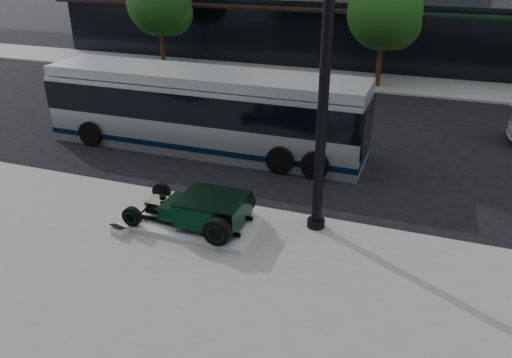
% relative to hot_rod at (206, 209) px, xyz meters
% --- Properties ---
extents(ground, '(120.00, 120.00, 0.00)m').
position_rel_hot_rod_xyz_m(ground, '(1.37, 3.63, -0.70)').
color(ground, black).
rests_on(ground, ground).
extents(sidewalk_far, '(70.00, 4.00, 0.12)m').
position_rel_hot_rod_xyz_m(sidewalk_far, '(1.37, 17.63, -0.64)').
color(sidewalk_far, gray).
rests_on(sidewalk_far, ground).
extents(street_trees, '(29.80, 3.80, 5.70)m').
position_rel_hot_rod_xyz_m(street_trees, '(2.52, 16.71, 3.07)').
color(street_trees, black).
rests_on(street_trees, sidewalk_far).
extents(display_plinth, '(3.40, 1.80, 0.15)m').
position_rel_hot_rod_xyz_m(display_plinth, '(-0.33, -0.00, -0.50)').
color(display_plinth, silver).
rests_on(display_plinth, sidewalk_near).
extents(hot_rod, '(3.22, 2.00, 0.81)m').
position_rel_hot_rod_xyz_m(hot_rod, '(0.00, 0.00, 0.00)').
color(hot_rod, black).
rests_on(hot_rod, display_plinth).
extents(info_plaque, '(0.46, 0.39, 0.31)m').
position_rel_hot_rod_xyz_m(info_plaque, '(-2.02, -1.07, -0.45)').
color(info_plaque, silver).
rests_on(info_plaque, sidewalk_near).
extents(lamppost, '(0.48, 0.48, 8.73)m').
position_rel_hot_rod_xyz_m(lamppost, '(2.77, 1.07, 3.46)').
color(lamppost, black).
rests_on(lamppost, sidewalk_near).
extents(transit_bus, '(12.12, 2.88, 2.92)m').
position_rel_hot_rod_xyz_m(transit_bus, '(-2.64, 5.61, 0.79)').
color(transit_bus, '#A6ACB0').
rests_on(transit_bus, ground).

